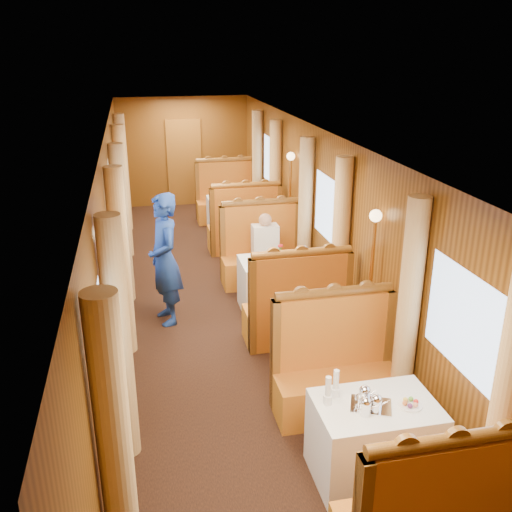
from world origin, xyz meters
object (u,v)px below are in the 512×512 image
object	(u,v)px
table_mid	(277,284)
teapot_left	(365,408)
fruit_plate	(410,404)
banquette_near_aft	(335,374)
banquette_far_aft	(227,201)
table_far	(235,216)
teapot_back	(364,397)
teapot_right	(376,406)
rose_vase_far	(236,189)
banquette_far_fwd	(244,229)
passenger	(265,243)
steward	(165,260)
banquette_mid_fwd	(296,312)
tea_tray	(371,406)
banquette_mid_aft	(262,257)
table_near	(374,440)
rose_vase_mid	(280,249)

from	to	relation	value
table_mid	teapot_left	size ratio (longest dim) A/B	6.69
teapot_left	fruit_plate	bearing A→B (deg)	23.27
banquette_near_aft	banquette_far_aft	bearing A→B (deg)	90.00
banquette_near_aft	table_far	size ratio (longest dim) A/B	1.28
table_far	table_mid	bearing A→B (deg)	-90.00
banquette_far_aft	teapot_back	world-z (taller)	banquette_far_aft
table_far	teapot_back	bearing A→B (deg)	-90.88
teapot_back	teapot_right	bearing A→B (deg)	-76.65
banquette_near_aft	rose_vase_far	world-z (taller)	banquette_near_aft
banquette_far_aft	teapot_back	size ratio (longest dim) A/B	8.05
banquette_far_fwd	passenger	bearing A→B (deg)	-90.00
fruit_plate	table_mid	bearing A→B (deg)	94.27
banquette_far_aft	steward	bearing A→B (deg)	-109.09
banquette_near_aft	banquette_far_aft	distance (m)	7.00
banquette_mid_fwd	rose_vase_far	bearing A→B (deg)	89.64
teapot_left	tea_tray	bearing A→B (deg)	65.40
banquette_mid_fwd	steward	size ratio (longest dim) A/B	0.74
banquette_far_fwd	teapot_left	size ratio (longest dim) A/B	8.54
passenger	banquette_mid_aft	bearing A→B (deg)	90.00
tea_tray	banquette_near_aft	bearing A→B (deg)	86.54
table_far	teapot_right	xyz separation A→B (m)	(-0.06, -7.10, 0.44)
table_far	teapot_left	bearing A→B (deg)	-91.26
banquette_far_fwd	tea_tray	distance (m)	6.01
fruit_plate	steward	distance (m)	3.98
table_near	teapot_left	xyz separation A→B (m)	(-0.16, -0.12, 0.44)
table_near	banquette_near_aft	distance (m)	1.02
rose_vase_far	steward	bearing A→B (deg)	-114.18
steward	banquette_mid_fwd	bearing A→B (deg)	46.08
table_near	banquette_far_aft	distance (m)	8.01
banquette_far_aft	tea_tray	size ratio (longest dim) A/B	3.94
banquette_far_fwd	banquette_far_aft	world-z (taller)	same
table_near	banquette_near_aft	xyz separation A→B (m)	(0.00, 1.01, 0.05)
banquette_far_aft	rose_vase_far	size ratio (longest dim) A/B	3.72
table_far	teapot_right	size ratio (longest dim) A/B	6.60
fruit_plate	tea_tray	bearing A→B (deg)	168.88
table_mid	teapot_left	xyz separation A→B (m)	(-0.16, -3.62, 0.44)
teapot_back	table_near	bearing A→B (deg)	-21.14
teapot_right	steward	world-z (taller)	steward
banquette_far_aft	teapot_back	distance (m)	8.00
banquette_mid_fwd	fruit_plate	size ratio (longest dim) A/B	6.60
rose_vase_mid	steward	distance (m)	1.61
rose_vase_mid	passenger	bearing A→B (deg)	92.14
table_near	banquette_mid_aft	distance (m)	4.51
table_far	banquette_near_aft	bearing A→B (deg)	-90.00
fruit_plate	rose_vase_far	distance (m)	7.12
banquette_near_aft	table_far	xyz separation A→B (m)	(0.00, 5.99, -0.05)
table_near	steward	bearing A→B (deg)	114.70
table_near	teapot_right	distance (m)	0.46
teapot_right	banquette_far_fwd	bearing A→B (deg)	96.47
banquette_near_aft	banquette_mid_aft	distance (m)	3.50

